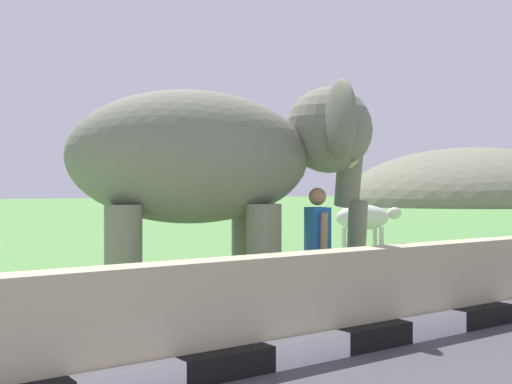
{
  "coord_description": "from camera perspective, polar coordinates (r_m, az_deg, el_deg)",
  "views": [
    {
      "loc": [
        -1.02,
        -1.08,
        1.63
      ],
      "look_at": [
        3.53,
        5.38,
        1.6
      ],
      "focal_mm": 44.45,
      "sensor_mm": 36.0,
      "label": 1
    }
  ],
  "objects": [
    {
      "name": "cow_near",
      "position": [
        16.75,
        9.72,
        -2.37
      ],
      "size": [
        1.92,
        1.03,
        1.23
      ],
      "color": "beige",
      "rests_on": "ground_plane"
    },
    {
      "name": "hill_east",
      "position": [
        69.11,
        19.0,
        -1.12
      ],
      "size": [
        29.99,
        23.99,
        11.82
      ],
      "color": "#706F5B",
      "rests_on": "ground_plane"
    },
    {
      "name": "barrier_parapet",
      "position": [
        5.85,
        -3.38,
        -10.93
      ],
      "size": [
        28.0,
        0.36,
        1.0
      ],
      "primitive_type": "cube",
      "color": "tan",
      "rests_on": "ground_plane"
    },
    {
      "name": "person_handler",
      "position": [
        8.32,
        5.55,
        -4.64
      ],
      "size": [
        0.37,
        0.64,
        1.66
      ],
      "color": "navy",
      "rests_on": "ground_plane"
    },
    {
      "name": "elephant",
      "position": [
        8.16,
        -3.4,
        2.73
      ],
      "size": [
        4.05,
        3.13,
        3.01
      ],
      "color": "slate",
      "rests_on": "ground_plane"
    }
  ]
}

